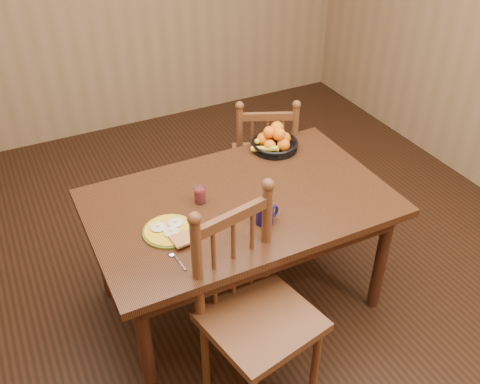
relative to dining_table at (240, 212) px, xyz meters
name	(u,v)px	position (x,y,z in m)	size (l,w,h in m)	color
room	(240,97)	(0.00, 0.00, 0.68)	(4.52, 5.02, 2.72)	black
dining_table	(240,212)	(0.00, 0.00, 0.00)	(1.60, 1.00, 0.75)	black
chair_far	(264,160)	(0.53, 0.69, -0.20)	(0.57, 0.56, 0.96)	#4C2F16
chair_near	(255,312)	(-0.20, -0.55, -0.14)	(0.57, 0.55, 1.08)	#4C2F16
breakfast_plate	(170,231)	(-0.43, -0.09, 0.10)	(0.26, 0.29, 0.04)	#59601E
fork	(198,223)	(-0.28, -0.09, 0.09)	(0.08, 0.18, 0.00)	silver
spoon	(174,256)	(-0.48, -0.27, 0.09)	(0.04, 0.16, 0.01)	silver
coffee_mug	(265,214)	(0.03, -0.23, 0.14)	(0.13, 0.09, 0.10)	#0F0A3B
juice_glass	(200,195)	(-0.20, 0.08, 0.13)	(0.06, 0.06, 0.09)	silver
fruit_bowl	(274,141)	(0.42, 0.38, 0.14)	(0.29, 0.29, 0.17)	black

